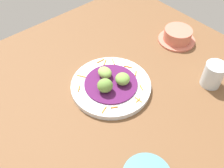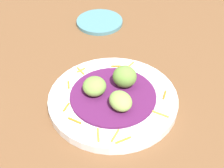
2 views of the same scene
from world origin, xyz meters
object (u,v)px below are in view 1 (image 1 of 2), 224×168
object	(u,v)px
guac_scoop_left	(105,86)
terracotta_bowl	(177,36)
main_plate	(111,86)
guac_scoop_center	(123,79)
guac_scoop_right	(105,72)
water_glass	(213,75)

from	to	relation	value
guac_scoop_left	terracotta_bowl	size ratio (longest dim) A/B	0.34
guac_scoop_left	terracotta_bowl	bearing A→B (deg)	4.57
main_plate	guac_scoop_center	world-z (taller)	guac_scoop_center
guac_scoop_right	terracotta_bowl	xyz separation A→B (cm)	(36.48, -1.91, -1.57)
guac_scoop_center	water_glass	size ratio (longest dim) A/B	0.57
guac_scoop_right	water_glass	bearing A→B (deg)	-43.06
terracotta_bowl	guac_scoop_center	bearing A→B (deg)	-172.70
water_glass	guac_scoop_left	bearing A→B (deg)	147.49
guac_scoop_right	main_plate	bearing A→B (deg)	-99.61
guac_scoop_center	water_glass	bearing A→B (deg)	-37.42
guac_scoop_right	water_glass	xyz separation A→B (cm)	(26.58, -24.84, 0.32)
guac_scoop_center	guac_scoop_left	bearing A→B (deg)	170.39
guac_scoop_right	water_glass	distance (cm)	36.38
terracotta_bowl	guac_scoop_left	bearing A→B (deg)	-175.43
main_plate	water_glass	distance (cm)	34.56
terracotta_bowl	water_glass	distance (cm)	25.04
terracotta_bowl	guac_scoop_right	bearing A→B (deg)	177.00
main_plate	water_glass	world-z (taller)	water_glass
main_plate	terracotta_bowl	distance (cm)	37.21
guac_scoop_right	guac_scoop_center	bearing A→B (deg)	-69.61
terracotta_bowl	main_plate	bearing A→B (deg)	-177.06
water_glass	guac_scoop_right	bearing A→B (deg)	136.94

